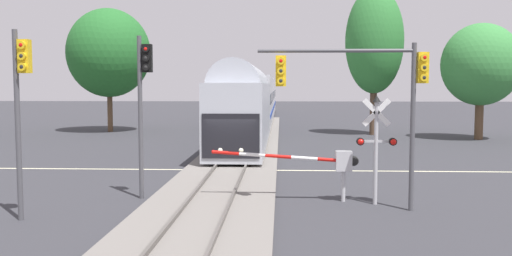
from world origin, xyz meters
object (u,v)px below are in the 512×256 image
object	(u,v)px
crossing_gate_near	(329,162)
pine_left_background	(109,53)
maple_right_background	(481,65)
oak_far_right	(374,41)
traffic_signal_near_right	(367,84)
traffic_signal_near_left	(21,94)
crossing_signal_mast	(376,138)
commuter_train	(257,99)
traffic_signal_median	(143,90)

from	to	relation	value
crossing_gate_near	pine_left_background	size ratio (longest dim) A/B	0.49
maple_right_background	crossing_gate_near	bearing A→B (deg)	-120.42
oak_far_right	traffic_signal_near_right	bearing A→B (deg)	-99.97
traffic_signal_near_left	pine_left_background	size ratio (longest dim) A/B	0.54
crossing_signal_mast	pine_left_background	distance (m)	34.16
commuter_train	traffic_signal_near_right	size ratio (longest dim) A/B	10.77
maple_right_background	traffic_signal_near_right	bearing A→B (deg)	-116.99
traffic_signal_median	maple_right_background	size ratio (longest dim) A/B	0.67
commuter_train	pine_left_background	bearing A→B (deg)	-154.02
crossing_signal_mast	traffic_signal_median	bearing A→B (deg)	175.60
commuter_train	crossing_gate_near	xyz separation A→B (m)	(4.09, -34.19, -1.32)
crossing_gate_near	commuter_train	bearing A→B (deg)	96.83
crossing_signal_mast	pine_left_background	world-z (taller)	pine_left_background
crossing_gate_near	maple_right_background	distance (m)	26.49
maple_right_background	commuter_train	bearing A→B (deg)	146.13
traffic_signal_near_left	maple_right_background	xyz separation A→B (m)	(22.75, 25.70, 1.76)
commuter_train	traffic_signal_median	bearing A→B (deg)	-94.27
crossing_signal_mast	pine_left_background	size ratio (longest dim) A/B	0.35
commuter_train	traffic_signal_median	world-z (taller)	traffic_signal_median
traffic_signal_near_left	traffic_signal_near_right	bearing A→B (deg)	9.72
traffic_signal_median	traffic_signal_near_left	bearing A→B (deg)	-130.82
traffic_signal_near_right	maple_right_background	distance (m)	26.84
crossing_gate_near	traffic_signal_near_right	xyz separation A→B (m)	(1.08, -1.33, 2.74)
traffic_signal_near_right	traffic_signal_near_left	distance (m)	10.75
pine_left_background	crossing_signal_mast	bearing A→B (deg)	-57.25
traffic_signal_near_right	maple_right_background	size ratio (longest dim) A/B	0.63
commuter_train	traffic_signal_near_left	size ratio (longest dim) A/B	10.25
traffic_signal_median	oak_far_right	distance (m)	28.95
pine_left_background	traffic_signal_near_left	bearing A→B (deg)	-76.91
crossing_signal_mast	traffic_signal_near_right	distance (m)	2.11
crossing_gate_near	maple_right_background	xyz separation A→B (m)	(13.24, 22.55, 4.20)
maple_right_background	crossing_signal_mast	bearing A→B (deg)	-116.94
traffic_signal_near_right	traffic_signal_median	distance (m)	7.87
traffic_signal_near_left	pine_left_background	world-z (taller)	pine_left_background
crossing_signal_mast	maple_right_background	xyz separation A→B (m)	(11.69, 23.00, 3.32)
traffic_signal_median	pine_left_background	world-z (taller)	pine_left_background
traffic_signal_near_left	traffic_signal_median	distance (m)	4.40
oak_far_right	traffic_signal_median	bearing A→B (deg)	-115.87
oak_far_right	traffic_signal_near_left	bearing A→B (deg)	-117.84
traffic_signal_median	crossing_gate_near	bearing A→B (deg)	-1.56
commuter_train	crossing_signal_mast	size ratio (longest dim) A/B	15.71
traffic_signal_near_right	traffic_signal_median	bearing A→B (deg)	168.91
commuter_train	crossing_signal_mast	bearing A→B (deg)	-80.74
commuter_train	pine_left_background	distance (m)	14.68
commuter_train	maple_right_background	world-z (taller)	maple_right_background
traffic_signal_near_left	maple_right_background	size ratio (longest dim) A/B	0.66
oak_far_right	crossing_gate_near	bearing A→B (deg)	-102.76
commuter_train	traffic_signal_near_left	distance (m)	37.74
traffic_signal_near_left	traffic_signal_median	xyz separation A→B (m)	(2.87, 3.33, 0.06)
commuter_train	oak_far_right	bearing A→B (deg)	-39.31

